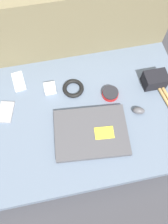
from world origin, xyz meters
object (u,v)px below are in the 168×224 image
object	(u,v)px
laptop	(91,133)
camera_pouch	(155,80)
phone_black	(6,112)
charger_brick	(50,88)
phone_silver	(19,81)
speaker_puck	(110,93)
computer_mouse	(139,111)

from	to	relation	value
laptop	camera_pouch	bearing A→B (deg)	34.30
phone_black	charger_brick	xyz separation A→B (m)	(0.24, 0.08, 0.01)
phone_black	laptop	bearing A→B (deg)	-11.67
laptop	phone_silver	xyz separation A→B (m)	(-0.32, 0.36, -0.01)
phone_silver	charger_brick	xyz separation A→B (m)	(0.16, -0.08, 0.01)
speaker_puck	phone_silver	distance (m)	0.50
computer_mouse	phone_silver	xyz separation A→B (m)	(-0.58, 0.30, -0.01)
laptop	charger_brick	size ratio (longest dim) A/B	6.33
speaker_puck	phone_silver	bearing A→B (deg)	159.35
computer_mouse	speaker_puck	size ratio (longest dim) A/B	0.80
computer_mouse	speaker_puck	distance (m)	0.17
laptop	phone_black	bearing A→B (deg)	159.38
phone_silver	laptop	bearing A→B (deg)	-56.24
computer_mouse	phone_black	size ratio (longest dim) A/B	0.53
laptop	charger_brick	distance (m)	0.32
phone_black	camera_pouch	bearing A→B (deg)	15.66
computer_mouse	phone_silver	world-z (taller)	computer_mouse
speaker_puck	phone_silver	size ratio (longest dim) A/B	0.68
phone_black	computer_mouse	bearing A→B (deg)	3.25
camera_pouch	charger_brick	bearing A→B (deg)	172.84
phone_black	charger_brick	world-z (taller)	charger_brick
computer_mouse	camera_pouch	distance (m)	0.20
computer_mouse	phone_silver	size ratio (longest dim) A/B	0.55
speaker_puck	camera_pouch	size ratio (longest dim) A/B	0.72
charger_brick	laptop	bearing A→B (deg)	-60.32
computer_mouse	phone_silver	distance (m)	0.65
laptop	phone_black	size ratio (longest dim) A/B	2.85
camera_pouch	phone_black	bearing A→B (deg)	-178.83
phone_black	charger_brick	distance (m)	0.25
phone_black	camera_pouch	xyz separation A→B (m)	(0.78, 0.02, 0.03)
phone_silver	camera_pouch	size ratio (longest dim) A/B	1.06
speaker_puck	charger_brick	world-z (taller)	charger_brick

